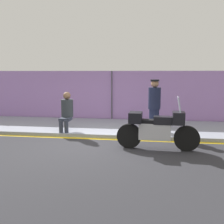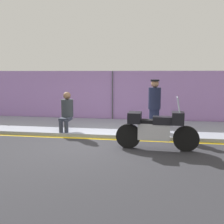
{
  "view_description": "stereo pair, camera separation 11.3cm",
  "coord_description": "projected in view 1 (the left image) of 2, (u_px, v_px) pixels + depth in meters",
  "views": [
    {
      "loc": [
        1.67,
        -7.49,
        2.16
      ],
      "look_at": [
        0.34,
        1.64,
        0.78
      ],
      "focal_mm": 42.0,
      "sensor_mm": 36.0,
      "label": 1
    },
    {
      "loc": [
        1.78,
        -7.47,
        2.16
      ],
      "look_at": [
        0.34,
        1.64,
        0.78
      ],
      "focal_mm": 42.0,
      "sensor_mm": 36.0,
      "label": 2
    }
  ],
  "objects": [
    {
      "name": "curb_paint_stripe",
      "position": [
        98.0,
        139.0,
        8.63
      ],
      "size": [
        42.41,
        0.18,
        0.01
      ],
      "color": "gold",
      "rests_on": "ground_plane"
    },
    {
      "name": "sidewalk",
      "position": [
        106.0,
        127.0,
        10.21
      ],
      "size": [
        42.41,
        3.07,
        0.12
      ],
      "color": "#8E93A3",
      "rests_on": "ground_plane"
    },
    {
      "name": "storefront_fence",
      "position": [
        112.0,
        96.0,
        11.64
      ],
      "size": [
        40.29,
        0.17,
        2.24
      ],
      "color": "#AD7FC6",
      "rests_on": "ground_plane"
    },
    {
      "name": "person_seated_on_curb",
      "position": [
        67.0,
        109.0,
        9.25
      ],
      "size": [
        0.43,
        0.72,
        1.37
      ],
      "color": "#2D3342",
      "rests_on": "sidewalk"
    },
    {
      "name": "officer_standing",
      "position": [
        154.0,
        105.0,
        9.29
      ],
      "size": [
        0.43,
        0.43,
        1.81
      ],
      "color": "#191E38",
      "rests_on": "sidewalk"
    },
    {
      "name": "motorcycle",
      "position": [
        157.0,
        128.0,
        7.38
      ],
      "size": [
        2.32,
        0.55,
        1.51
      ],
      "rotation": [
        0.0,
        0.0,
        -0.04
      ],
      "color": "black",
      "rests_on": "ground_plane"
    },
    {
      "name": "ground_plane",
      "position": [
        93.0,
        145.0,
        7.89
      ],
      "size": [
        120.0,
        120.0,
        0.0
      ],
      "primitive_type": "plane",
      "color": "#2D2D33"
    }
  ]
}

